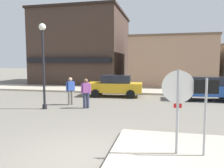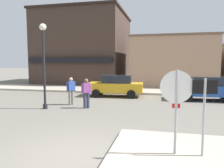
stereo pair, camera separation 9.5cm
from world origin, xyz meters
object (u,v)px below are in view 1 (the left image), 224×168
Objects in this scene: one_way_sign at (205,109)px; pedestrian_crossing_near at (86,92)px; lamp_post at (43,53)px; parked_car_nearest at (115,85)px; pedestrian_crossing_far at (71,90)px; parked_car_second at (206,88)px; stop_sign at (178,101)px.

one_way_sign is 1.30× the size of pedestrian_crossing_near.
lamp_post is 1.11× the size of parked_car_nearest.
one_way_sign is 1.30× the size of pedestrian_crossing_far.
parked_car_nearest is at bearing 81.23° from pedestrian_crossing_near.
parked_car_second is (1.85, 9.55, -0.52)m from one_way_sign.
parked_car_second is at bearing 30.90° from pedestrian_crossing_near.
one_way_sign is at bearing -47.48° from pedestrian_crossing_near.
pedestrian_crossing_far is at bearing 149.09° from pedestrian_crossing_near.
parked_car_nearest is 6.17m from parked_car_second.
one_way_sign is at bearing -44.86° from pedestrian_crossing_far.
lamp_post is 10.36m from parked_car_second.
one_way_sign is 0.52× the size of parked_car_second.
parked_car_nearest is (2.79, 5.07, -2.15)m from lamp_post.
pedestrian_crossing_far is (0.91, 1.36, -2.09)m from lamp_post.
lamp_post is at bearing -152.10° from parked_car_second.
parked_car_second is at bearing 22.77° from pedestrian_crossing_far.
stop_sign is 8.33m from pedestrian_crossing_far.
lamp_post reaches higher than parked_car_second.
stop_sign reaches higher than parked_car_second.
pedestrian_crossing_near is 1.40m from pedestrian_crossing_far.
pedestrian_crossing_far reaches higher than parked_car_second.
stop_sign reaches higher than pedestrian_crossing_near.
parked_car_nearest is (-4.31, 9.88, -0.52)m from one_way_sign.
lamp_post reaches higher than pedestrian_crossing_near.
lamp_post is 1.13× the size of parked_car_second.
stop_sign is 0.69m from one_way_sign.
one_way_sign is 7.41m from pedestrian_crossing_near.
pedestrian_crossing_near is (2.11, 0.65, -2.09)m from lamp_post.
stop_sign reaches higher than parked_car_nearest.
pedestrian_crossing_far is at bearing -116.95° from parked_car_nearest.
stop_sign is 9.92m from parked_car_second.
parked_car_second is 2.49× the size of pedestrian_crossing_far.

